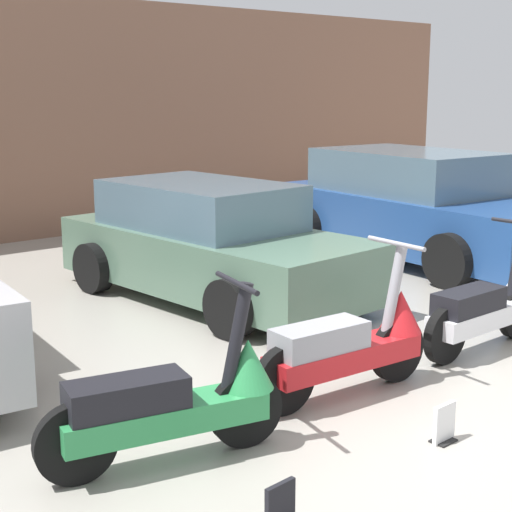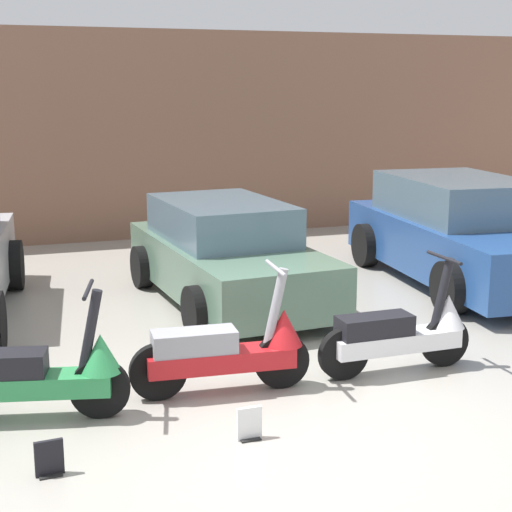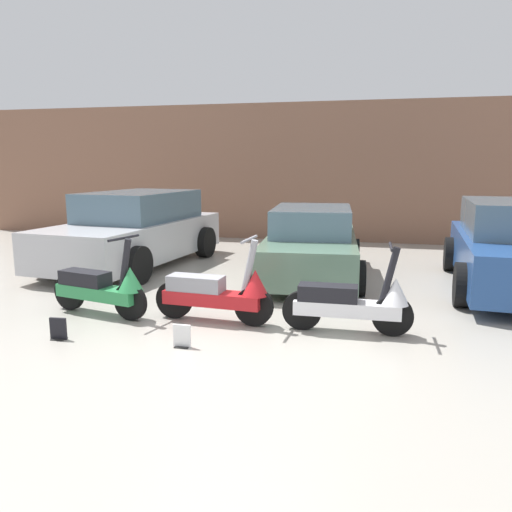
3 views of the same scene
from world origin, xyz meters
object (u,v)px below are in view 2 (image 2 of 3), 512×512
Objects in this scene: scooter_front_left at (40,374)px; car_rear_right at (463,233)px; car_rear_center at (226,254)px; placard_near_left_scooter at (49,460)px; scooter_front_right at (229,349)px; placard_near_right_scooter at (249,425)px; scooter_front_center at (402,332)px.

car_rear_right is at bearing 39.27° from scooter_front_left.
car_rear_center reaches higher than placard_near_left_scooter.
placard_near_left_scooter is at bearing -52.28° from car_rear_right.
scooter_front_right is 0.42× the size of car_rear_center.
placard_near_left_scooter is 1.00× the size of placard_near_right_scooter.
car_rear_center is at bearing 63.41° from scooter_front_left.
scooter_front_center is 3.78m from car_rear_right.
scooter_front_left is at bearing -43.79° from car_rear_center.
car_rear_center reaches higher than placard_near_right_scooter.
car_rear_center is 14.59× the size of placard_near_left_scooter.
scooter_front_center is at bearing -37.17° from car_rear_right.
placard_near_right_scooter is at bearing 3.42° from placard_near_left_scooter.
scooter_front_center is 6.03× the size of placard_near_right_scooter.
scooter_front_left is 1.75m from placard_near_right_scooter.
scooter_front_center is at bearing 12.26° from car_rear_center.
placard_near_left_scooter is (-2.48, -3.94, -0.49)m from car_rear_center.
scooter_front_left is 0.36× the size of car_rear_right.
car_rear_right reaches higher than scooter_front_left.
scooter_front_left is 0.41× the size of car_rear_center.
scooter_front_right is at bearing 15.30° from scooter_front_left.
placard_near_right_scooter is at bearing -153.91° from scooter_front_center.
car_rear_right is at bearing 84.12° from car_rear_center.
car_rear_right is 7.00m from placard_near_left_scooter.
scooter_front_right is at bearing 32.54° from placard_near_left_scooter.
scooter_front_right reaches higher than placard_near_right_scooter.
scooter_front_left reaches higher than scooter_front_center.
car_rear_center is 0.87× the size of car_rear_right.
placard_near_left_scooter is at bearing -143.02° from scooter_front_right.
placard_near_right_scooter is (1.50, 0.09, 0.00)m from placard_near_left_scooter.
placard_near_left_scooter is (-5.84, -3.82, -0.57)m from car_rear_right.
scooter_front_left is 0.99× the size of scooter_front_center.
placard_near_left_scooter is (-0.02, -0.98, -0.28)m from scooter_front_left.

